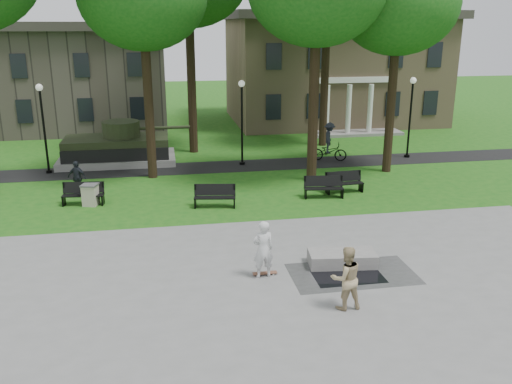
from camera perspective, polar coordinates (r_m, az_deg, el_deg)
ground at (r=19.31m, az=2.59°, el=-6.14°), size 120.00×120.00×0.00m
plaza at (r=15.00m, az=6.86°, el=-13.57°), size 22.00×16.00×0.02m
footpath at (r=30.52m, az=-2.30°, el=2.74°), size 44.00×2.60×0.01m
building_right at (r=45.59m, az=7.99°, el=12.96°), size 17.00×12.00×8.60m
building_left at (r=44.53m, az=-19.50°, el=11.09°), size 15.00×10.00×7.20m
tree_3 at (r=29.33m, az=14.77°, el=18.57°), size 6.00×6.00×11.19m
lamp_left at (r=30.58m, az=-21.49°, el=6.92°), size 0.36×0.36×4.73m
lamp_mid at (r=30.31m, az=-1.50°, el=8.03°), size 0.36×0.36×4.73m
lamp_right at (r=33.28m, az=15.97°, el=8.21°), size 0.36×0.36×4.73m
tank_monument at (r=32.11m, az=-14.35°, el=4.50°), size 7.45×3.40×2.40m
puddle at (r=17.56m, az=9.73°, el=-8.81°), size 2.20×1.20×0.00m
concrete_block at (r=18.28m, az=9.05°, el=-6.92°), size 2.30×1.24×0.45m
skateboard at (r=17.45m, az=0.94°, el=-8.60°), size 0.78×0.21×0.07m
skateboarder at (r=16.95m, az=0.75°, el=-6.06°), size 0.74×0.55×1.87m
friend_watching at (r=15.38m, az=9.46°, el=-8.91°), size 0.95×0.77×1.85m
pedestrian_walker at (r=26.68m, az=-18.33°, el=1.46°), size 1.01×0.73×1.58m
cyclist at (r=31.86m, az=7.71°, el=4.90°), size 2.17×1.32×2.24m
park_bench_0 at (r=25.09m, az=-17.74°, el=-0.11°), size 1.84×0.71×1.00m
park_bench_1 at (r=23.65m, az=-4.39°, el=-0.35°), size 1.85×0.81×1.00m
park_bench_2 at (r=25.06m, az=7.11°, el=0.59°), size 1.84×0.74×1.00m
park_bench_3 at (r=25.98m, az=9.26°, el=1.10°), size 1.83×0.65×1.00m
trash_bin at (r=24.91m, az=-17.03°, el=-0.26°), size 0.82×0.82×0.96m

